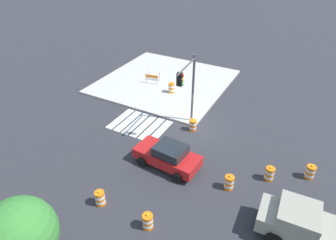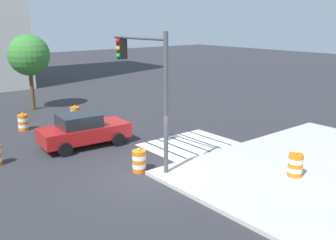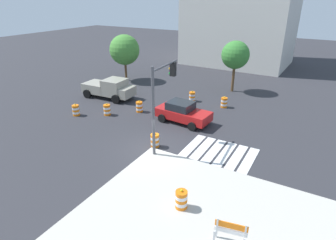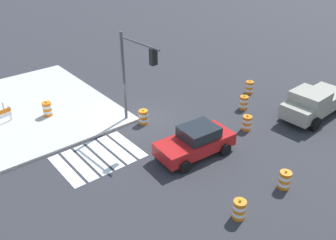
% 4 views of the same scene
% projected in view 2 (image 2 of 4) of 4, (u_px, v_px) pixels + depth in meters
% --- Properties ---
extents(ground_plane, '(120.00, 120.00, 0.00)m').
position_uv_depth(ground_plane, '(145.00, 175.00, 15.45)').
color(ground_plane, '#2D2D33').
extents(crosswalk_stripes, '(4.35, 3.20, 0.02)m').
position_uv_depth(crosswalk_stripes, '(189.00, 144.00, 19.24)').
color(crosswalk_stripes, silver).
rests_on(crosswalk_stripes, ground).
extents(sports_car, '(4.43, 2.40, 1.63)m').
position_uv_depth(sports_car, '(83.00, 130.00, 18.78)').
color(sports_car, red).
rests_on(sports_car, ground).
extents(traffic_barrel_near_corner, '(0.56, 0.56, 1.02)m').
position_uv_depth(traffic_barrel_near_corner, '(75.00, 114.00, 23.45)').
color(traffic_barrel_near_corner, orange).
rests_on(traffic_barrel_near_corner, ground).
extents(traffic_barrel_median_near, '(0.56, 0.56, 1.02)m').
position_uv_depth(traffic_barrel_median_near, '(139.00, 161.00, 15.67)').
color(traffic_barrel_median_near, orange).
rests_on(traffic_barrel_median_near, ground).
extents(traffic_barrel_far_curb, '(0.56, 0.56, 1.02)m').
position_uv_depth(traffic_barrel_far_curb, '(23.00, 122.00, 21.56)').
color(traffic_barrel_far_curb, orange).
rests_on(traffic_barrel_far_curb, ground).
extents(traffic_barrel_on_sidewalk, '(0.56, 0.56, 1.02)m').
position_uv_depth(traffic_barrel_on_sidewalk, '(295.00, 165.00, 14.84)').
color(traffic_barrel_on_sidewalk, orange).
rests_on(traffic_barrel_on_sidewalk, sidewalk_corner).
extents(traffic_light_pole, '(0.57, 3.29, 5.50)m').
position_uv_depth(traffic_light_pole, '(146.00, 76.00, 15.17)').
color(traffic_light_pole, '#4C4C51').
rests_on(traffic_light_pole, sidewalk_corner).
extents(street_tree_streetside_mid, '(2.77, 2.77, 5.14)m').
position_uv_depth(street_tree_streetside_mid, '(29.00, 55.00, 25.76)').
color(street_tree_streetside_mid, brown).
rests_on(street_tree_streetside_mid, ground).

